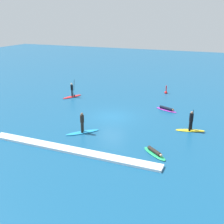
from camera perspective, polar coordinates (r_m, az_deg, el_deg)
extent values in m
plane|color=navy|center=(28.19, 0.00, -0.96)|extent=(120.00, 120.00, 0.00)
ellipsoid|color=red|center=(35.45, -8.18, 3.16)|extent=(1.76, 2.77, 0.11)
cylinder|color=black|center=(35.17, -8.20, 3.82)|extent=(0.23, 0.23, 0.83)
cylinder|color=black|center=(35.48, -8.23, 3.95)|extent=(0.23, 0.23, 0.83)
cylinder|color=black|center=(35.14, -8.27, 5.03)|extent=(0.41, 0.41, 0.62)
sphere|color=beige|center=(35.04, -8.31, 5.72)|extent=(0.34, 0.34, 0.25)
cylinder|color=black|center=(35.03, -7.83, 4.95)|extent=(0.34, 0.19, 2.20)
cube|color=black|center=(35.29, -7.76, 3.30)|extent=(0.21, 0.14, 0.32)
ellipsoid|color=#23B266|center=(20.96, 8.74, -8.45)|extent=(2.32, 2.06, 0.11)
cylinder|color=black|center=(20.91, 8.69, -7.92)|extent=(1.23, 1.08, 0.29)
sphere|color=tan|center=(20.35, 10.02, -8.74)|extent=(0.30, 0.30, 0.21)
ellipsoid|color=yellow|center=(25.72, 15.76, -3.66)|extent=(2.63, 1.33, 0.07)
cylinder|color=black|center=(25.40, 15.71, -2.82)|extent=(0.23, 0.23, 0.86)
cylinder|color=black|center=(25.70, 16.00, -2.59)|extent=(0.23, 0.23, 0.86)
cylinder|color=black|center=(25.28, 16.01, -1.07)|extent=(0.44, 0.44, 0.69)
sphere|color=#A37556|center=(25.13, 16.10, -0.11)|extent=(0.27, 0.27, 0.21)
cylinder|color=black|center=(25.64, 16.20, -1.37)|extent=(0.17, 0.44, 1.89)
cube|color=black|center=(25.96, 16.02, -3.24)|extent=(0.11, 0.21, 0.32)
ellipsoid|color=purple|center=(30.69, 11.11, 0.43)|extent=(2.64, 1.67, 0.07)
cylinder|color=black|center=(30.66, 11.05, 0.79)|extent=(1.53, 0.89, 0.30)
sphere|color=brown|center=(30.18, 12.42, 0.44)|extent=(0.30, 0.30, 0.23)
ellipsoid|color=#1E8CD1|center=(24.48, -6.09, -4.17)|extent=(2.55, 2.64, 0.09)
cylinder|color=black|center=(24.15, -6.21, -3.23)|extent=(0.28, 0.28, 0.90)
cylinder|color=black|center=(24.42, -6.05, -2.96)|extent=(0.28, 0.28, 0.90)
cylinder|color=black|center=(24.01, -6.19, -1.40)|extent=(0.49, 0.49, 0.64)
sphere|color=brown|center=(23.86, -6.23, -0.42)|extent=(0.33, 0.33, 0.23)
sphere|color=red|center=(37.42, 11.04, 3.93)|extent=(0.40, 0.40, 0.40)
cylinder|color=red|center=(37.32, 11.08, 4.56)|extent=(0.14, 0.14, 1.06)
cube|color=white|center=(21.42, -8.61, -7.70)|extent=(14.20, 0.90, 0.18)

